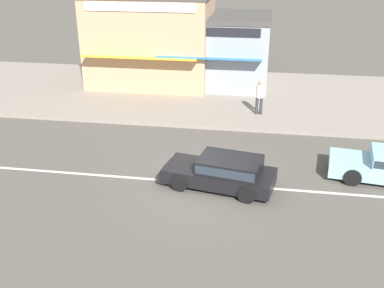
{
  "coord_description": "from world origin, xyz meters",
  "views": [
    {
      "loc": [
        1.59,
        -13.62,
        7.57
      ],
      "look_at": [
        -0.82,
        1.49,
        0.8
      ],
      "focal_mm": 42.0,
      "sensor_mm": 36.0,
      "label": 1
    }
  ],
  "objects_px": {
    "hatchback_black_2": "(223,171)",
    "shopfront_corner_warung": "(215,49)",
    "shopfront_mid_block": "(151,39)",
    "pedestrian_near_clock": "(260,94)"
  },
  "relations": [
    {
      "from": "pedestrian_near_clock",
      "to": "shopfront_corner_warung",
      "type": "height_order",
      "value": "shopfront_corner_warung"
    },
    {
      "from": "shopfront_mid_block",
      "to": "shopfront_corner_warung",
      "type": "bearing_deg",
      "value": 10.94
    },
    {
      "from": "pedestrian_near_clock",
      "to": "shopfront_mid_block",
      "type": "relative_size",
      "value": 0.24
    },
    {
      "from": "hatchback_black_2",
      "to": "shopfront_mid_block",
      "type": "relative_size",
      "value": 0.59
    },
    {
      "from": "hatchback_black_2",
      "to": "shopfront_corner_warung",
      "type": "relative_size",
      "value": 0.65
    },
    {
      "from": "pedestrian_near_clock",
      "to": "shopfront_mid_block",
      "type": "xyz_separation_m",
      "value": [
        -6.34,
        4.55,
        1.58
      ]
    },
    {
      "from": "hatchback_black_2",
      "to": "pedestrian_near_clock",
      "type": "bearing_deg",
      "value": 81.55
    },
    {
      "from": "pedestrian_near_clock",
      "to": "shopfront_corner_warung",
      "type": "xyz_separation_m",
      "value": [
        -2.74,
        5.25,
        0.98
      ]
    },
    {
      "from": "hatchback_black_2",
      "to": "shopfront_mid_block",
      "type": "xyz_separation_m",
      "value": [
        -5.29,
        11.66,
        2.13
      ]
    },
    {
      "from": "shopfront_corner_warung",
      "to": "shopfront_mid_block",
      "type": "relative_size",
      "value": 0.9
    }
  ]
}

